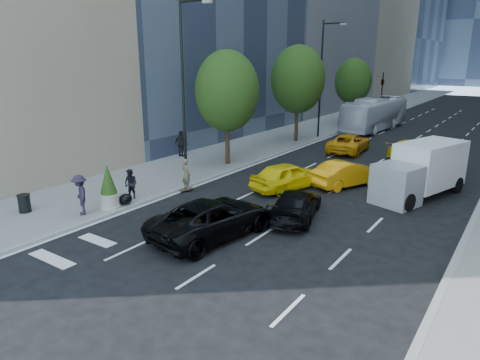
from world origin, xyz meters
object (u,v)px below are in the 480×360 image
Objects in this scene: black_sedan_mercedes at (295,205)px; trash_can at (24,204)px; skateboarder at (186,176)px; city_bus at (375,114)px; box_truck at (421,170)px; black_sedan_lincoln at (212,218)px; planter_shrub at (108,187)px.

black_sedan_mercedes reaches higher than trash_can.
skateboarder is 7.99m from trash_can.
box_truck is (8.89, -20.27, -0.18)m from city_bus.
black_sedan_lincoln is at bearing 19.24° from trash_can.
black_sedan_mercedes is 2.13× the size of planter_shrub.
skateboarder is 0.31× the size of black_sedan_lincoln.
black_sedan_mercedes is at bearing 27.89° from planter_shrub.
black_sedan_lincoln is 0.90× the size of box_truck.
city_bus is at bearing 84.87° from planter_shrub.
black_sedan_mercedes is (1.86, 3.74, -0.12)m from black_sedan_lincoln.
skateboarder is at bearing -17.98° from black_sedan_mercedes.
planter_shrub reaches higher than black_sedan_mercedes.
black_sedan_lincoln is at bearing 154.62° from skateboarder.
trash_can is (-8.70, -3.04, -0.22)m from black_sedan_lincoln.
skateboarder is 0.15× the size of city_bus.
trash_can is at bearing 27.48° from black_sedan_lincoln.
city_bus is at bearing -80.22° from skateboarder.
trash_can is at bearing 75.50° from skateboarder.
skateboarder is 6.81m from black_sedan_mercedes.
black_sedan_mercedes is 0.39× the size of city_bus.
trash_can is at bearing -136.14° from planter_shrub.
trash_can is (-14.44, -13.39, -0.87)m from box_truck.
box_truck reaches higher than trash_can.
skateboarder is 26.70m from city_bus.
box_truck is at bearing -135.63° from skateboarder.
skateboarder is 0.28× the size of box_truck.
black_sedan_mercedes is at bearing -108.18° from black_sedan_lincoln.
black_sedan_mercedes is 27.37m from city_bus.
black_sedan_lincoln is 0.49× the size of city_bus.
box_truck reaches higher than planter_shrub.
black_sedan_mercedes is at bearing -102.77° from box_truck.
box_truck is (10.68, 6.36, 0.57)m from skateboarder.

